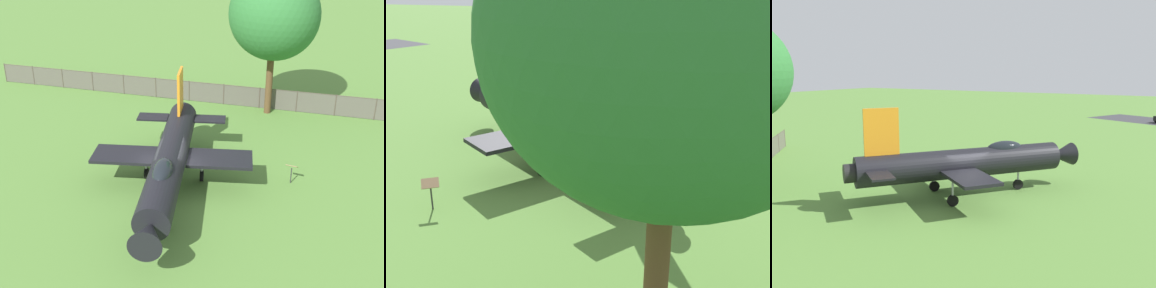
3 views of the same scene
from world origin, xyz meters
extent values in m
plane|color=#568438|center=(0.00, 0.00, 0.00)|extent=(200.00, 200.00, 0.00)
cylinder|color=black|center=(0.00, 0.00, 1.87)|extent=(10.36, 8.36, 1.61)
cone|color=black|center=(5.18, -3.89, 1.87)|extent=(2.10, 2.06, 1.37)
cylinder|color=black|center=(-4.90, 3.68, 1.87)|extent=(1.06, 1.13, 0.97)
ellipsoid|color=black|center=(2.07, -1.55, 2.56)|extent=(2.30, 2.04, 0.84)
cube|color=orange|center=(-3.57, 2.69, 3.89)|extent=(1.52, 1.19, 2.42)
cube|color=black|center=(1.02, 2.33, 1.67)|extent=(3.62, 3.88, 0.16)
cube|color=black|center=(-1.96, -1.63, 1.67)|extent=(3.62, 3.88, 0.16)
cube|color=black|center=(-2.92, 4.33, 2.04)|extent=(1.96, 2.10, 0.10)
cube|color=black|center=(-4.97, 1.60, 2.04)|extent=(1.96, 2.10, 0.10)
cylinder|color=#A5A8AD|center=(2.82, -2.12, 1.01)|extent=(0.12, 0.12, 1.41)
cylinder|color=black|center=(2.82, -2.12, 0.30)|extent=(0.59, 0.50, 0.60)
cylinder|color=#A5A8AD|center=(-0.03, 1.91, 1.01)|extent=(0.12, 0.12, 1.41)
cylinder|color=black|center=(-0.03, 1.91, 0.30)|extent=(0.59, 0.50, 0.60)
cylinder|color=#A5A8AD|center=(-1.85, -0.50, 1.01)|extent=(0.12, 0.12, 1.41)
cylinder|color=black|center=(-1.85, -0.50, 0.30)|extent=(0.59, 0.50, 0.60)
cylinder|color=brown|center=(-5.86, 11.19, 2.58)|extent=(0.47, 0.47, 5.16)
ellipsoid|color=#2D7033|center=(-5.86, 11.19, 6.93)|extent=(6.46, 5.71, 6.02)
cylinder|color=#4C4238|center=(-0.92, 16.62, 0.78)|extent=(0.08, 0.08, 1.57)
cylinder|color=#4C4238|center=(-2.90, 14.82, 0.78)|extent=(0.08, 0.08, 1.57)
cylinder|color=#4C4238|center=(-4.88, 13.03, 0.78)|extent=(0.08, 0.08, 1.57)
cylinder|color=#4C4238|center=(-6.86, 11.24, 0.78)|extent=(0.08, 0.08, 1.57)
cylinder|color=#4C4238|center=(-8.84, 9.45, 0.78)|extent=(0.08, 0.08, 1.57)
cylinder|color=#4C4238|center=(-10.82, 7.65, 0.78)|extent=(0.08, 0.08, 1.57)
cylinder|color=#4C4238|center=(-12.80, 5.86, 0.78)|extent=(0.08, 0.08, 1.57)
cylinder|color=#4C4238|center=(-14.77, 4.07, 0.78)|extent=(0.08, 0.08, 1.57)
cylinder|color=#4C4238|center=(-16.75, 2.28, 0.78)|extent=(0.08, 0.08, 1.57)
cylinder|color=#4C4238|center=(-18.73, 0.49, 0.78)|extent=(0.08, 0.08, 1.57)
cylinder|color=#4C4238|center=(-20.71, -1.31, 0.78)|extent=(0.08, 0.08, 1.57)
cylinder|color=#4C4238|center=(-22.69, -3.10, 0.78)|extent=(0.08, 0.08, 1.57)
cylinder|color=#4C4238|center=(-8.84, 9.45, 1.52)|extent=(27.74, 25.13, 0.05)
cube|color=#59544C|center=(-8.84, 9.45, 0.78)|extent=(27.72, 25.11, 1.51)
ellipsoid|color=#235B26|center=(-12.90, 6.60, 0.48)|extent=(1.27, 1.16, 0.96)
cylinder|color=#333333|center=(2.65, 5.84, 0.45)|extent=(0.06, 0.06, 0.90)
cube|color=olive|center=(2.65, 5.84, 1.02)|extent=(0.72, 0.66, 0.25)
camera|label=1|loc=(19.67, -10.78, 13.48)|focal=46.73mm
camera|label=2|loc=(-6.61, 19.12, 7.90)|focal=44.91mm
camera|label=3|loc=(-20.03, -11.98, 7.07)|focal=40.31mm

